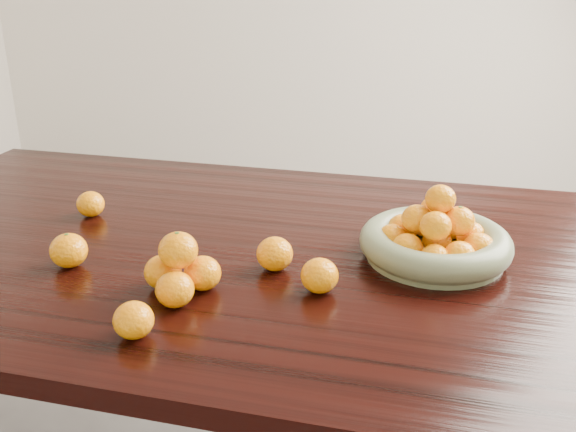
% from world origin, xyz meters
% --- Properties ---
extents(dining_table, '(2.00, 1.00, 0.75)m').
position_xyz_m(dining_table, '(0.00, 0.00, 0.66)').
color(dining_table, black).
rests_on(dining_table, ground).
extents(fruit_bowl, '(0.29, 0.29, 0.15)m').
position_xyz_m(fruit_bowl, '(0.28, 0.03, 0.79)').
color(fruit_bowl, '#6E7556').
rests_on(fruit_bowl, dining_table).
extents(orange_pyramid, '(0.14, 0.13, 0.12)m').
position_xyz_m(orange_pyramid, '(-0.14, -0.23, 0.79)').
color(orange_pyramid, '#FE9607').
rests_on(orange_pyramid, dining_table).
extents(loose_orange_0, '(0.07, 0.07, 0.07)m').
position_xyz_m(loose_orange_0, '(-0.39, -0.18, 0.78)').
color(loose_orange_0, '#FE9607').
rests_on(loose_orange_0, dining_table).
extents(loose_orange_1, '(0.06, 0.06, 0.06)m').
position_xyz_m(loose_orange_1, '(-0.16, -0.37, 0.78)').
color(loose_orange_1, '#FE9607').
rests_on(loose_orange_1, dining_table).
extents(loose_orange_2, '(0.07, 0.07, 0.06)m').
position_xyz_m(loose_orange_2, '(-0.01, -0.09, 0.78)').
color(loose_orange_2, '#FE9607').
rests_on(loose_orange_2, dining_table).
extents(loose_orange_3, '(0.06, 0.06, 0.06)m').
position_xyz_m(loose_orange_3, '(-0.48, 0.06, 0.78)').
color(loose_orange_3, '#FE9607').
rests_on(loose_orange_3, dining_table).
extents(loose_orange_4, '(0.07, 0.07, 0.06)m').
position_xyz_m(loose_orange_4, '(0.09, -0.16, 0.78)').
color(loose_orange_4, '#FE9607').
rests_on(loose_orange_4, dining_table).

